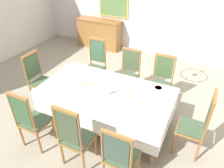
% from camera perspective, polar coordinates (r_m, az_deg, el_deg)
% --- Properties ---
extents(ground, '(7.74, 6.20, 0.04)m').
position_cam_1_polar(ground, '(4.38, 0.12, -8.01)').
color(ground, gray).
extents(dining_table, '(2.30, 1.22, 0.74)m').
position_cam_1_polar(dining_table, '(3.77, -1.65, -2.58)').
color(dining_table, olive).
rests_on(dining_table, ground).
extents(tablecloth, '(2.32, 1.24, 0.45)m').
position_cam_1_polar(tablecloth, '(3.79, -1.64, -3.15)').
color(tablecloth, white).
rests_on(tablecloth, dining_table).
extents(chair_south_a, '(0.44, 0.42, 1.13)m').
position_cam_1_polar(chair_south_a, '(3.62, -20.93, -8.89)').
color(chair_south_a, olive).
rests_on(chair_south_a, ground).
extents(chair_north_a, '(0.44, 0.42, 1.17)m').
position_cam_1_polar(chair_north_a, '(4.90, -4.50, 5.44)').
color(chair_north_a, olive).
rests_on(chair_north_a, ground).
extents(chair_south_b, '(0.44, 0.42, 1.18)m').
position_cam_1_polar(chair_south_b, '(3.17, -10.04, -13.67)').
color(chair_south_b, '#925C2F').
rests_on(chair_south_b, ground).
extents(chair_north_b, '(0.44, 0.42, 1.07)m').
position_cam_1_polar(chair_north_b, '(4.59, 4.47, 2.94)').
color(chair_north_b, olive).
rests_on(chair_north_b, ground).
extents(chair_south_c, '(0.44, 0.42, 1.08)m').
position_cam_1_polar(chair_south_c, '(2.95, 2.19, -18.69)').
color(chair_south_c, olive).
rests_on(chair_south_c, ground).
extents(chair_north_c, '(0.44, 0.42, 1.09)m').
position_cam_1_polar(chair_north_c, '(4.43, 13.03, 0.87)').
color(chair_north_c, olive).
rests_on(chair_north_c, ground).
extents(chair_head_west, '(0.42, 0.44, 1.10)m').
position_cam_1_polar(chair_head_west, '(4.64, -18.98, 1.50)').
color(chair_head_west, '#98602B').
rests_on(chair_head_west, ground).
extents(chair_head_east, '(0.42, 0.44, 1.18)m').
position_cam_1_polar(chair_head_east, '(3.54, 21.84, -10.00)').
color(chair_head_east, '#97592C').
rests_on(chair_head_east, ground).
extents(soup_tureen, '(0.29, 0.29, 0.23)m').
position_cam_1_polar(soup_tureen, '(3.64, -1.05, -0.43)').
color(soup_tureen, white).
rests_on(soup_tureen, tablecloth).
extents(candlestick_west, '(0.07, 0.07, 0.37)m').
position_cam_1_polar(candlestick_west, '(3.83, -7.42, 1.80)').
color(candlestick_west, gold).
rests_on(candlestick_west, tablecloth).
extents(candlestick_east, '(0.07, 0.07, 0.36)m').
position_cam_1_polar(candlestick_east, '(3.49, 4.55, -1.47)').
color(candlestick_east, gold).
rests_on(candlestick_east, tablecloth).
extents(bowl_near_left, '(0.15, 0.15, 0.03)m').
position_cam_1_polar(bowl_near_left, '(3.42, -5.85, -5.15)').
color(bowl_near_left, white).
rests_on(bowl_near_left, tablecloth).
extents(bowl_near_right, '(0.19, 0.19, 0.04)m').
position_cam_1_polar(bowl_near_right, '(3.69, -13.46, -2.62)').
color(bowl_near_right, white).
rests_on(bowl_near_right, tablecloth).
extents(bowl_far_left, '(0.16, 0.16, 0.03)m').
position_cam_1_polar(bowl_far_left, '(3.83, 12.31, -1.10)').
color(bowl_far_left, white).
rests_on(bowl_far_left, tablecloth).
extents(spoon_primary, '(0.05, 0.18, 0.01)m').
position_cam_1_polar(spoon_primary, '(3.49, -7.18, -4.56)').
color(spoon_primary, gold).
rests_on(spoon_primary, tablecloth).
extents(spoon_secondary, '(0.03, 0.18, 0.01)m').
position_cam_1_polar(spoon_secondary, '(3.79, -14.68, -2.11)').
color(spoon_secondary, gold).
rests_on(spoon_secondary, tablecloth).
extents(sideboard, '(1.44, 0.48, 0.90)m').
position_cam_1_polar(sideboard, '(7.07, -3.43, 13.36)').
color(sideboard, olive).
rests_on(sideboard, ground).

